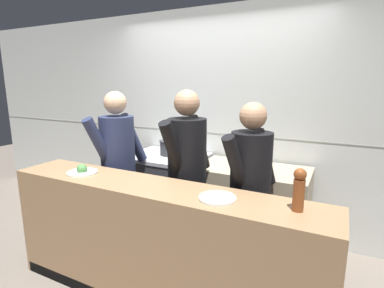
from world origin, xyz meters
The scene contains 13 objects.
ground_plane centered at (0.00, 0.00, 0.00)m, with size 14.00×14.00×0.00m, color #6B6056.
wall_back_tiled centered at (0.00, 1.36, 1.30)m, with size 8.00×0.06×2.60m.
oven_range centered at (-0.45, 0.96, 0.46)m, with size 0.89×0.71×0.91m.
prep_counter centered at (0.58, 0.96, 0.44)m, with size 1.13×0.65×0.89m.
pass_counter centered at (0.13, -0.17, 0.49)m, with size 2.63×0.45×0.99m.
stock_pot centered at (-0.43, 0.99, 1.00)m, with size 0.25×0.25×0.18m.
mixing_bowl_steel centered at (0.66, 1.00, 0.93)m, with size 0.21×0.21×0.09m.
plated_dish_main centered at (-0.59, -0.19, 1.01)m, with size 0.25×0.25×0.09m.
plated_dish_appetiser centered at (0.66, -0.20, 1.00)m, with size 0.25×0.25×0.02m.
pepper_mill centered at (1.17, -0.14, 1.13)m, with size 0.08×0.08×0.27m.
chef_head_cook centered at (-0.62, 0.30, 0.93)m, with size 0.41×0.73×1.67m.
chef_sous centered at (0.16, 0.31, 0.94)m, with size 0.37×0.74×1.70m.
chef_line centered at (0.75, 0.30, 0.90)m, with size 0.41×0.70×1.61m.
Camera 1 is at (1.36, -1.96, 1.77)m, focal length 28.00 mm.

